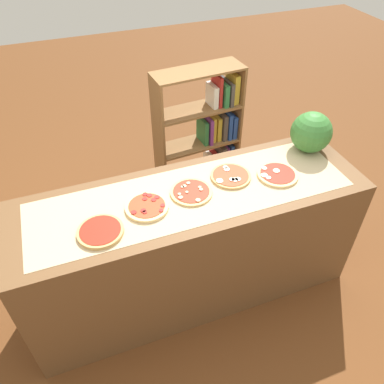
% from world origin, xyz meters
% --- Properties ---
extents(ground_plane, '(12.00, 12.00, 0.00)m').
position_xyz_m(ground_plane, '(0.00, 0.00, 0.00)').
color(ground_plane, brown).
extents(counter, '(2.27, 0.70, 0.95)m').
position_xyz_m(counter, '(0.00, 0.00, 0.47)').
color(counter, brown).
rests_on(counter, ground_plane).
extents(parchment_paper, '(2.02, 0.55, 0.00)m').
position_xyz_m(parchment_paper, '(0.00, 0.00, 0.95)').
color(parchment_paper, tan).
rests_on(parchment_paper, counter).
extents(pizza_plain_0, '(0.26, 0.26, 0.02)m').
position_xyz_m(pizza_plain_0, '(-0.59, -0.13, 0.96)').
color(pizza_plain_0, tan).
rests_on(pizza_plain_0, parchment_paper).
extents(pizza_pepperoni_1, '(0.26, 0.26, 0.03)m').
position_xyz_m(pizza_pepperoni_1, '(-0.30, -0.02, 0.96)').
color(pizza_pepperoni_1, '#E5C17F').
rests_on(pizza_pepperoni_1, parchment_paper).
extents(pizza_mushroom_2, '(0.27, 0.27, 0.02)m').
position_xyz_m(pizza_mushroom_2, '(-0.00, 0.01, 0.96)').
color(pizza_mushroom_2, '#DBB26B').
rests_on(pizza_mushroom_2, parchment_paper).
extents(pizza_mozzarella_3, '(0.26, 0.26, 0.02)m').
position_xyz_m(pizza_mozzarella_3, '(0.30, 0.07, 0.96)').
color(pizza_mozzarella_3, tan).
rests_on(pizza_mozzarella_3, parchment_paper).
extents(pizza_mozzarella_4, '(0.27, 0.27, 0.03)m').
position_xyz_m(pizza_mozzarella_4, '(0.59, -0.02, 0.96)').
color(pizza_mozzarella_4, '#E5C17F').
rests_on(pizza_mozzarella_4, parchment_paper).
extents(watermelon, '(0.29, 0.29, 0.29)m').
position_xyz_m(watermelon, '(0.95, 0.17, 1.09)').
color(watermelon, '#387A33').
rests_on(watermelon, counter).
extents(bookshelf, '(0.75, 0.31, 1.33)m').
position_xyz_m(bookshelf, '(0.51, 0.93, 0.66)').
color(bookshelf, brown).
rests_on(bookshelf, ground_plane).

